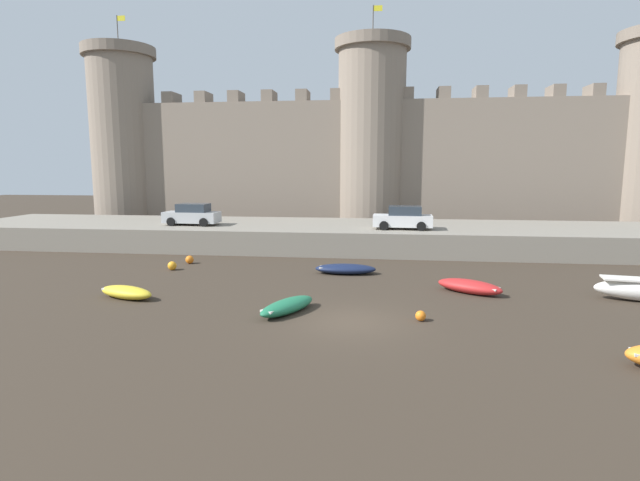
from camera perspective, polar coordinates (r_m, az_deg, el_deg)
The scene contains 12 objects.
ground_plane at distance 19.97m, azimuth 3.43°, elevation -9.26°, with size 160.00×160.00×0.00m, color #382D23.
quay_road at distance 38.00m, azimuth 5.29°, elevation 0.52°, with size 62.56×10.00×1.69m, color gray.
castle at distance 49.18m, azimuth 5.86°, elevation 10.45°, with size 57.71×7.15×20.89m.
rowboat_foreground_right at distance 28.53m, azimuth 2.93°, elevation -3.23°, with size 3.50×1.44×0.57m.
rowboat_foreground_centre at distance 21.05m, azimuth -3.76°, elevation -7.45°, with size 2.42×3.34×0.59m.
rowboat_foreground_left at distance 25.25m, azimuth 16.72°, elevation -5.02°, with size 3.33×2.69×0.66m.
rowboat_midflat_right at distance 24.92m, azimuth -21.27°, elevation -5.50°, with size 3.10×1.87×0.59m.
mooring_buoy_off_centre at distance 30.77m, azimuth -16.54°, elevation -2.79°, with size 0.52×0.52×0.52m, color orange.
mooring_buoy_near_channel at distance 32.51m, azimuth -14.68°, elevation -2.13°, with size 0.51×0.51×0.51m, color orange.
mooring_buoy_near_shore at distance 20.38m, azimuth 11.43°, elevation -8.44°, with size 0.42×0.42×0.42m, color orange.
car_quay_east at distance 38.82m, azimuth -14.40°, elevation 2.87°, with size 4.15×1.98×1.62m.
car_quay_centre_west at distance 35.61m, azimuth 9.49°, elevation 2.54°, with size 4.15×1.98×1.62m.
Camera 1 is at (1.20, -18.99, 6.08)m, focal length 28.00 mm.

